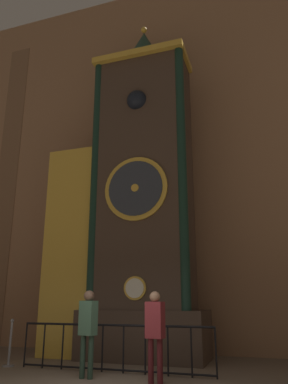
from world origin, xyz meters
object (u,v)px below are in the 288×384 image
(visitor_far, at_px, (155,327))
(visitor_near, at_px, (88,324))
(stanchion_post, at_px, (10,350))
(clock_tower, at_px, (129,205))

(visitor_far, bearing_deg, visitor_near, -172.40)
(stanchion_post, bearing_deg, visitor_near, -16.93)
(visitor_near, height_order, stanchion_post, visitor_near)
(visitor_near, bearing_deg, visitor_far, 12.48)
(clock_tower, xyz_separation_m, visitor_near, (0.15, -2.66, -3.19))
(visitor_near, relative_size, visitor_far, 1.02)
(clock_tower, bearing_deg, stanchion_post, -139.72)
(visitor_far, height_order, stanchion_post, visitor_far)
(clock_tower, bearing_deg, visitor_far, -59.18)
(clock_tower, height_order, visitor_near, clock_tower)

